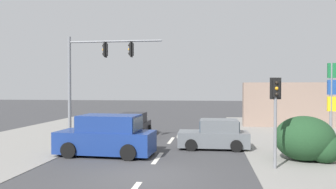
{
  "coord_description": "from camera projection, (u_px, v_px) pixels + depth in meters",
  "views": [
    {
      "loc": [
        2.36,
        -11.48,
        3.16
      ],
      "look_at": [
        0.34,
        4.0,
        2.85
      ],
      "focal_mm": 35.0,
      "sensor_mm": 36.0,
      "label": 1
    }
  ],
  "objects": [
    {
      "name": "ground_plane",
      "position": [
        144.0,
        176.0,
        11.75
      ],
      "size": [
        140.0,
        140.0,
        0.0
      ],
      "primitive_type": "plane",
      "color": "#3A3A3D"
    },
    {
      "name": "lane_dash_far",
      "position": [
        171.0,
        140.0,
        19.68
      ],
      "size": [
        0.2,
        2.4,
        0.01
      ],
      "primitive_type": "cube",
      "color": "silver",
      "rests_on": "ground"
    },
    {
      "name": "pedestal_signal_right_kerb",
      "position": [
        275.0,
        107.0,
        12.68
      ],
      "size": [
        0.44,
        0.3,
        3.56
      ],
      "color": "slate",
      "rests_on": "ground"
    },
    {
      "name": "traffic_signal_mast",
      "position": [
        92.0,
        70.0,
        18.01
      ],
      "size": [
        5.29,
        0.44,
        6.0
      ],
      "color": "slate",
      "rests_on": "ground"
    },
    {
      "name": "hatchback_crossing_left",
      "position": [
        215.0,
        135.0,
        17.0
      ],
      "size": [
        3.66,
        1.83,
        1.53
      ],
      "color": "slate",
      "rests_on": "ground"
    },
    {
      "name": "roadside_bush",
      "position": [
        308.0,
        140.0,
        14.1
      ],
      "size": [
        2.66,
        2.28,
        1.94
      ],
      "color": "#1E4223",
      "rests_on": "ground"
    },
    {
      "name": "suv_oncoming_mid",
      "position": [
        107.0,
        136.0,
        15.32
      ],
      "size": [
        4.62,
        2.24,
        1.9
      ],
      "color": "navy",
      "rests_on": "ground"
    },
    {
      "name": "lane_dash_mid",
      "position": [
        158.0,
        158.0,
        14.73
      ],
      "size": [
        0.2,
        2.4,
        0.01
      ],
      "primitive_type": "cube",
      "color": "silver",
      "rests_on": "ground"
    },
    {
      "name": "shopfront_wall_far",
      "position": [
        320.0,
        105.0,
        26.15
      ],
      "size": [
        12.0,
        1.0,
        3.6
      ],
      "primitive_type": "cube",
      "color": "gray",
      "rests_on": "ground"
    },
    {
      "name": "hatchback_receding_far",
      "position": [
        134.0,
        125.0,
        21.64
      ],
      "size": [
        1.8,
        3.65,
        1.53
      ],
      "color": "black",
      "rests_on": "ground"
    }
  ]
}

